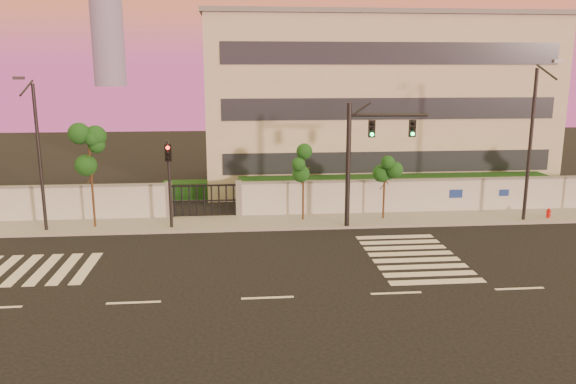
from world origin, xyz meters
name	(u,v)px	position (x,y,z in m)	size (l,w,h in m)	color
ground	(268,298)	(0.00, 0.00, 0.00)	(120.00, 120.00, 0.00)	black
sidewalk	(257,223)	(0.00, 10.50, 0.07)	(60.00, 3.00, 0.15)	gray
perimeter_wall	(258,199)	(0.10, 12.00, 1.07)	(60.00, 0.36, 2.20)	#B3B6BA
hedge_row	(273,193)	(1.17, 14.74, 0.82)	(41.00, 4.25, 1.80)	#103515
institutional_building	(370,101)	(9.00, 21.99, 6.16)	(24.40, 12.40, 12.25)	#BBB49E
road_markings	(227,265)	(-1.58, 3.76, 0.01)	(57.00, 7.62, 0.02)	silver
street_tree_c	(90,155)	(-8.79, 10.24, 4.06)	(1.44, 1.15, 5.53)	#382314
street_tree_d	(304,167)	(2.63, 10.68, 3.19)	(1.39, 1.10, 4.34)	#382314
street_tree_e	(385,173)	(7.24, 10.52, 2.78)	(1.35, 1.07, 3.77)	#382314
traffic_signal_main	(364,150)	(5.70, 9.14, 4.30)	(4.30, 0.51, 6.81)	black
traffic_signal_secondary	(169,174)	(-4.66, 9.73, 3.09)	(0.38, 0.35, 4.86)	black
streetlight_west	(38,151)	(-11.24, 9.65, 4.42)	(0.49, 1.97, 8.17)	black
streetlight_east	(533,137)	(15.11, 9.35, 4.85)	(0.54, 2.16, 8.98)	black
fire_hydrant	(548,214)	(16.73, 9.76, 0.35)	(0.27, 0.26, 0.70)	red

